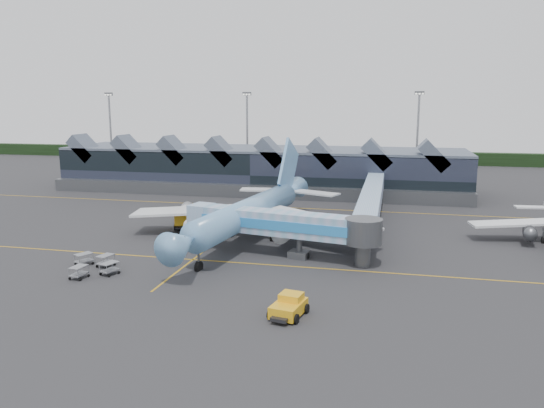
% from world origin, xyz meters
% --- Properties ---
extents(ground, '(260.00, 260.00, 0.00)m').
position_xyz_m(ground, '(0.00, 0.00, 0.00)').
color(ground, '#272629').
rests_on(ground, ground).
extents(taxi_stripes, '(120.00, 60.00, 0.01)m').
position_xyz_m(taxi_stripes, '(0.00, 10.00, 0.01)').
color(taxi_stripes, '#BE8A16').
rests_on(taxi_stripes, ground).
extents(tree_line_far, '(260.00, 4.00, 4.00)m').
position_xyz_m(tree_line_far, '(0.00, 110.00, 2.00)').
color(tree_line_far, black).
rests_on(tree_line_far, ground).
extents(terminal, '(90.00, 22.25, 12.52)m').
position_xyz_m(terminal, '(-5.07, 47.35, 4.88)').
color(terminal, black).
rests_on(terminal, ground).
extents(light_masts, '(132.40, 42.56, 22.45)m').
position_xyz_m(light_masts, '(21.00, 62.80, 12.49)').
color(light_masts, gray).
rests_on(light_masts, ground).
extents(main_airliner, '(37.83, 43.88, 14.10)m').
position_xyz_m(main_airliner, '(4.54, 4.03, 4.15)').
color(main_airliner, '#6BADD9').
rests_on(main_airliner, ground).
extents(jet_bridge, '(26.12, 8.55, 5.97)m').
position_xyz_m(jet_bridge, '(11.87, -4.06, 4.14)').
color(jet_bridge, '#7CADD0').
rests_on(jet_bridge, ground).
extents(fuel_truck, '(4.75, 9.61, 3.22)m').
position_xyz_m(fuel_truck, '(-8.18, 9.83, 1.81)').
color(fuel_truck, black).
rests_on(fuel_truck, ground).
extents(pushback_tug, '(3.52, 4.86, 2.00)m').
position_xyz_m(pushback_tug, '(15.29, -22.99, 0.90)').
color(pushback_tug, '#ECA916').
rests_on(pushback_tug, ground).
extents(baggage_carts, '(7.02, 6.98, 1.43)m').
position_xyz_m(baggage_carts, '(-9.59, -14.90, 0.80)').
color(baggage_carts, gray).
rests_on(baggage_carts, ground).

